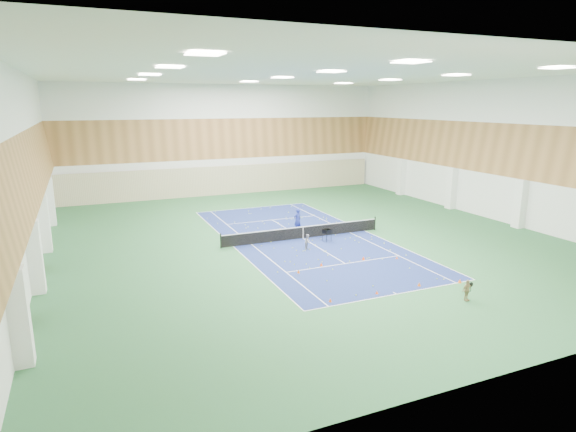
{
  "coord_description": "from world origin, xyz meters",
  "views": [
    {
      "loc": [
        -14.9,
        -31.77,
        10.03
      ],
      "look_at": [
        -1.46,
        -0.52,
        2.0
      ],
      "focal_mm": 30.0,
      "sensor_mm": 36.0,
      "label": 1
    }
  ],
  "objects_px": {
    "coach": "(297,220)",
    "child_court": "(308,242)",
    "tennis_net": "(303,231)",
    "child_apron": "(467,290)",
    "ball_cart": "(327,235)"
  },
  "relations": [
    {
      "from": "tennis_net",
      "to": "child_apron",
      "type": "distance_m",
      "value": 14.29
    },
    {
      "from": "tennis_net",
      "to": "ball_cart",
      "type": "relative_size",
      "value": 13.53
    },
    {
      "from": "coach",
      "to": "child_court",
      "type": "height_order",
      "value": "coach"
    },
    {
      "from": "child_apron",
      "to": "ball_cart",
      "type": "distance_m",
      "value": 12.71
    },
    {
      "from": "tennis_net",
      "to": "child_court",
      "type": "relative_size",
      "value": 11.81
    },
    {
      "from": "coach",
      "to": "child_court",
      "type": "relative_size",
      "value": 1.79
    },
    {
      "from": "coach",
      "to": "ball_cart",
      "type": "distance_m",
      "value": 3.45
    },
    {
      "from": "tennis_net",
      "to": "child_court",
      "type": "height_order",
      "value": "tennis_net"
    },
    {
      "from": "coach",
      "to": "ball_cart",
      "type": "bearing_deg",
      "value": 87.55
    },
    {
      "from": "coach",
      "to": "ball_cart",
      "type": "height_order",
      "value": "coach"
    },
    {
      "from": "ball_cart",
      "to": "child_apron",
      "type": "bearing_deg",
      "value": -98.48
    },
    {
      "from": "child_apron",
      "to": "ball_cart",
      "type": "xyz_separation_m",
      "value": [
        -1.54,
        12.61,
        -0.1
      ]
    },
    {
      "from": "coach",
      "to": "child_apron",
      "type": "height_order",
      "value": "coach"
    },
    {
      "from": "child_court",
      "to": "child_apron",
      "type": "bearing_deg",
      "value": -114.44
    },
    {
      "from": "tennis_net",
      "to": "coach",
      "type": "relative_size",
      "value": 6.59
    }
  ]
}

